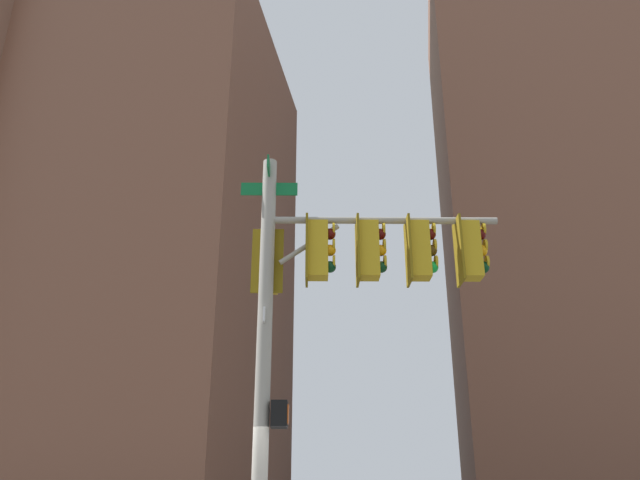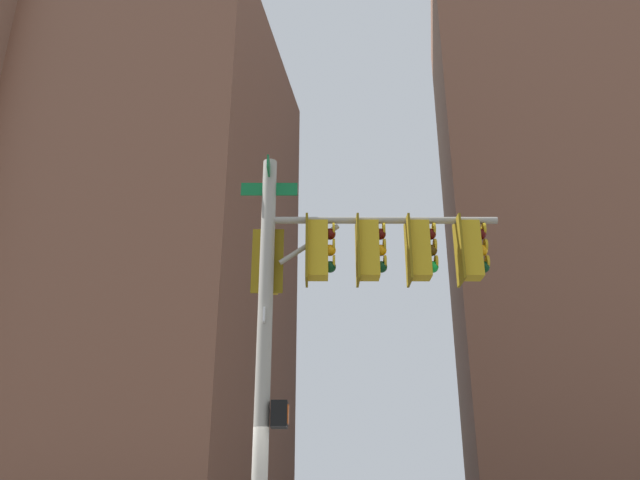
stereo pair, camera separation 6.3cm
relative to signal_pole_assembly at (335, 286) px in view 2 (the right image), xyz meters
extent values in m
cylinder|color=#9E998C|center=(-0.23, 1.13, -1.23)|extent=(0.25, 0.25, 7.12)
cylinder|color=#9E998C|center=(0.10, -0.83, 1.18)|extent=(0.78, 3.94, 0.12)
cylinder|color=#9E998C|center=(-0.11, 0.42, 0.73)|extent=(0.26, 1.04, 0.75)
cube|color=#0F6B33|center=(-0.23, 1.13, 2.08)|extent=(0.99, 0.20, 0.24)
cube|color=#0F6B33|center=(-0.23, 1.13, 1.78)|extent=(0.20, 0.99, 0.24)
cube|color=white|center=(-0.23, 1.13, -0.56)|extent=(0.45, 0.10, 0.24)
cube|color=gold|center=(-0.09, 0.28, 0.62)|extent=(0.39, 0.39, 1.00)
cube|color=#775E0F|center=(-0.12, 0.46, 0.62)|extent=(0.54, 0.13, 1.16)
sphere|color=#470A07|center=(-0.05, 0.07, 0.92)|extent=(0.20, 0.20, 0.20)
cylinder|color=gold|center=(-0.04, 0.01, 1.01)|extent=(0.23, 0.08, 0.23)
sphere|color=#F29E0C|center=(-0.05, 0.07, 0.62)|extent=(0.20, 0.20, 0.20)
cylinder|color=gold|center=(-0.04, 0.01, 0.71)|extent=(0.23, 0.08, 0.23)
sphere|color=#0A3819|center=(-0.05, 0.07, 0.32)|extent=(0.20, 0.20, 0.20)
cylinder|color=gold|center=(-0.04, 0.01, 0.41)|extent=(0.23, 0.08, 0.23)
cube|color=gold|center=(0.06, -0.58, 0.62)|extent=(0.39, 0.39, 1.00)
cube|color=#775E0F|center=(0.03, -0.39, 0.62)|extent=(0.54, 0.13, 1.16)
sphere|color=#470A07|center=(0.09, -0.78, 0.92)|extent=(0.20, 0.20, 0.20)
cylinder|color=gold|center=(0.10, -0.84, 1.01)|extent=(0.23, 0.08, 0.23)
sphere|color=#F29E0C|center=(0.09, -0.78, 0.62)|extent=(0.20, 0.20, 0.20)
cylinder|color=gold|center=(0.10, -0.84, 0.71)|extent=(0.23, 0.08, 0.23)
sphere|color=#0A3819|center=(0.09, -0.78, 0.32)|extent=(0.20, 0.20, 0.20)
cylinder|color=gold|center=(0.10, -0.84, 0.41)|extent=(0.23, 0.08, 0.23)
cube|color=gold|center=(0.20, -1.43, 0.62)|extent=(0.39, 0.39, 1.00)
cube|color=#775E0F|center=(0.17, -1.24, 0.62)|extent=(0.54, 0.13, 1.16)
sphere|color=#470A07|center=(0.24, -1.63, 0.92)|extent=(0.20, 0.20, 0.20)
cylinder|color=gold|center=(0.25, -1.70, 1.01)|extent=(0.23, 0.08, 0.23)
sphere|color=#4C330A|center=(0.24, -1.63, 0.62)|extent=(0.20, 0.20, 0.20)
cylinder|color=gold|center=(0.25, -1.70, 0.71)|extent=(0.23, 0.08, 0.23)
sphere|color=green|center=(0.24, -1.63, 0.32)|extent=(0.20, 0.20, 0.20)
cylinder|color=gold|center=(0.25, -1.70, 0.41)|extent=(0.23, 0.08, 0.23)
cube|color=gold|center=(0.35, -2.28, 0.62)|extent=(0.39, 0.39, 1.00)
cube|color=#775E0F|center=(0.31, -2.10, 0.62)|extent=(0.54, 0.13, 1.16)
sphere|color=#470A07|center=(0.38, -2.49, 0.92)|extent=(0.20, 0.20, 0.20)
cylinder|color=gold|center=(0.39, -2.55, 1.01)|extent=(0.23, 0.08, 0.23)
sphere|color=#F29E0C|center=(0.38, -2.49, 0.62)|extent=(0.20, 0.20, 0.20)
cylinder|color=gold|center=(0.39, -2.55, 0.71)|extent=(0.23, 0.08, 0.23)
sphere|color=#0A3819|center=(0.38, -2.49, 0.32)|extent=(0.20, 0.20, 0.20)
cylinder|color=gold|center=(0.39, -2.55, 0.41)|extent=(0.23, 0.08, 0.23)
cube|color=gold|center=(0.09, 1.18, 0.48)|extent=(0.39, 0.39, 1.00)
cube|color=#775E0F|center=(-0.10, 1.15, 0.48)|extent=(0.13, 0.54, 1.16)
sphere|color=#470A07|center=(0.29, 1.22, 0.78)|extent=(0.20, 0.20, 0.20)
cylinder|color=gold|center=(0.35, 1.23, 0.87)|extent=(0.08, 0.23, 0.23)
sphere|color=#F29E0C|center=(0.29, 1.22, 0.48)|extent=(0.20, 0.20, 0.20)
cylinder|color=gold|center=(0.35, 1.23, 0.57)|extent=(0.08, 0.23, 0.23)
sphere|color=#0A3819|center=(0.29, 1.22, 0.18)|extent=(0.20, 0.20, 0.20)
cylinder|color=gold|center=(0.35, 1.23, 0.27)|extent=(0.08, 0.23, 0.23)
cube|color=black|center=(-0.19, 0.86, -2.10)|extent=(0.40, 0.31, 0.40)
cube|color=#EA5914|center=(-0.16, 0.73, -2.10)|extent=(0.25, 0.06, 0.28)
cube|color=brown|center=(28.71, 17.35, 12.38)|extent=(19.36, 17.59, 34.33)
cube|color=#9EC6C1|center=(44.47, 36.59, 32.09)|extent=(33.82, 32.35, 73.75)
cube|color=brown|center=(41.81, -12.41, 19.53)|extent=(18.79, 16.34, 48.65)
camera|label=1|loc=(-10.02, -1.35, -3.28)|focal=35.59mm
camera|label=2|loc=(-10.01, -1.42, -3.28)|focal=35.59mm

